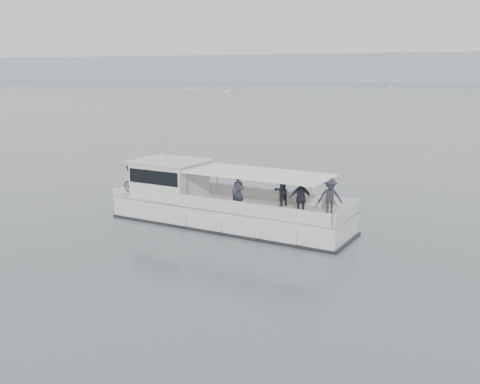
% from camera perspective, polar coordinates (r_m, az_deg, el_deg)
% --- Properties ---
extents(ground, '(1400.00, 1400.00, 0.00)m').
position_cam_1_polar(ground, '(23.49, 8.61, -4.34)').
color(ground, '#555F64').
rests_on(ground, ground).
extents(headland, '(1400.00, 90.00, 28.00)m').
position_cam_1_polar(headland, '(582.18, 19.74, 12.34)').
color(headland, '#939EA8').
rests_on(headland, ground).
extents(tour_boat, '(12.74, 4.99, 5.31)m').
position_cam_1_polar(tour_boat, '(24.70, -3.32, -1.30)').
color(tour_boat, white).
rests_on(tour_boat, ground).
extents(moored_fleet, '(383.55, 356.95, 9.38)m').
position_cam_1_polar(moored_fleet, '(214.34, 16.92, 10.11)').
color(moored_fleet, white).
rests_on(moored_fleet, ground).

